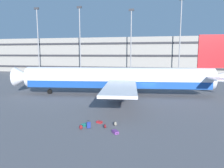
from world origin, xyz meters
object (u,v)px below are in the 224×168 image
(suitcase_navy, at_px, (99,122))
(suitcase_scuffed, at_px, (89,125))
(airliner, at_px, (120,79))
(backpack_upright, at_px, (115,124))
(suitcase_silver, at_px, (115,132))
(backpack_teal, at_px, (81,127))
(backpack_large, at_px, (105,126))
(suitcase_orange, at_px, (85,125))

(suitcase_navy, relative_size, suitcase_scuffed, 0.85)
(airliner, distance_m, suitcase_navy, 16.22)
(airliner, height_order, suitcase_scuffed, airliner)
(airliner, distance_m, backpack_upright, 16.86)
(suitcase_silver, distance_m, backpack_teal, 3.58)
(suitcase_navy, height_order, backpack_upright, backpack_upright)
(airliner, xyz_separation_m, suitcase_scuffed, (0.07, -17.79, -2.63))
(suitcase_scuffed, relative_size, backpack_large, 1.81)
(airliner, height_order, backpack_large, airliner)
(suitcase_orange, xyz_separation_m, backpack_upright, (3.18, 0.67, 0.10))
(suitcase_silver, relative_size, backpack_upright, 1.76)
(backpack_large, bearing_deg, suitcase_scuffed, -164.33)
(suitcase_navy, relative_size, backpack_teal, 1.37)
(airliner, xyz_separation_m, suitcase_orange, (-0.61, -17.10, -2.87))
(suitcase_orange, bearing_deg, suitcase_scuffed, -45.32)
(suitcase_scuffed, xyz_separation_m, backpack_large, (1.61, 0.45, -0.17))
(suitcase_silver, xyz_separation_m, backpack_teal, (-3.57, 0.28, 0.09))
(suitcase_silver, height_order, suitcase_scuffed, suitcase_scuffed)
(airliner, bearing_deg, suitcase_orange, -92.05)
(suitcase_navy, bearing_deg, airliner, 92.43)
(suitcase_silver, xyz_separation_m, suitcase_navy, (-2.29, 2.54, -0.02))
(suitcase_scuffed, xyz_separation_m, backpack_upright, (2.50, 1.36, -0.15))
(airliner, height_order, suitcase_orange, airliner)
(suitcase_silver, bearing_deg, backpack_upright, 100.86)
(airliner, distance_m, backpack_teal, 18.43)
(backpack_upright, bearing_deg, suitcase_navy, 165.75)
(suitcase_navy, distance_m, suitcase_scuffed, 1.96)
(suitcase_navy, bearing_deg, suitcase_scuffed, -108.27)
(airliner, bearing_deg, suitcase_scuffed, -89.78)
(suitcase_silver, distance_m, backpack_large, 1.72)
(backpack_upright, relative_size, backpack_large, 1.09)
(suitcase_navy, relative_size, backpack_upright, 1.40)
(suitcase_silver, bearing_deg, suitcase_scuffed, 166.46)
(suitcase_orange, height_order, backpack_large, backpack_large)
(suitcase_orange, relative_size, backpack_large, 1.78)
(suitcase_navy, height_order, backpack_teal, backpack_teal)
(suitcase_navy, xyz_separation_m, backpack_upright, (1.89, -0.48, 0.10))
(backpack_upright, bearing_deg, suitcase_scuffed, -151.39)
(backpack_teal, bearing_deg, suitcase_navy, 60.50)
(airliner, xyz_separation_m, suitcase_silver, (2.97, -18.49, -2.86))
(suitcase_navy, xyz_separation_m, backpack_teal, (-1.28, -2.27, 0.11))
(suitcase_orange, height_order, backpack_teal, backpack_teal)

